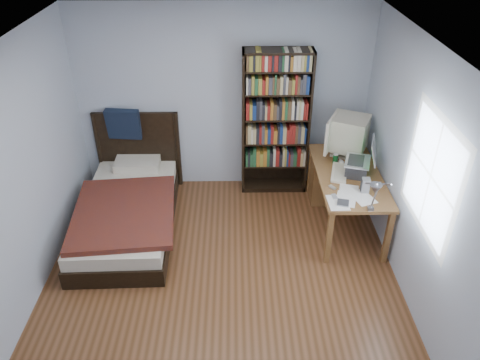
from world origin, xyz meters
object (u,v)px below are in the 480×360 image
at_px(crt_monitor, 347,134).
at_px(speaker, 365,185).
at_px(bed, 129,206).
at_px(keyboard, 339,173).
at_px(soda_can, 335,159).
at_px(desk, 339,178).
at_px(bookshelf, 276,124).
at_px(desk_lamp, 375,191).
at_px(laptop, 359,165).

relative_size(crt_monitor, speaker, 3.64).
bearing_deg(speaker, bed, 177.15).
xyz_separation_m(keyboard, bed, (-2.56, 0.05, -0.49)).
relative_size(speaker, soda_can, 1.46).
relative_size(keyboard, bed, 0.20).
xyz_separation_m(desk, bookshelf, (-0.81, 0.43, 0.57)).
relative_size(desk_lamp, bookshelf, 0.30).
xyz_separation_m(keyboard, bookshelf, (-0.70, 0.86, 0.24)).
distance_m(speaker, bookshelf, 1.55).
bearing_deg(bed, soda_can, 4.80).
distance_m(desk_lamp, bookshelf, 2.11).
relative_size(desk, desk_lamp, 2.59).
relative_size(laptop, soda_can, 3.96).
relative_size(desk, keyboard, 3.49).
relative_size(desk, bookshelf, 0.79).
height_order(keyboard, speaker, speaker).
height_order(speaker, bookshelf, bookshelf).
xyz_separation_m(laptop, bookshelf, (-0.91, 0.87, 0.13)).
bearing_deg(speaker, soda_can, 113.90).
bearing_deg(soda_can, desk_lamp, -87.00).
distance_m(crt_monitor, bed, 2.86).
bearing_deg(desk, bed, -171.95).
height_order(desk_lamp, soda_can, desk_lamp).
distance_m(laptop, desk_lamp, 1.16).
xyz_separation_m(crt_monitor, bed, (-2.72, -0.42, -0.78)).
distance_m(laptop, bed, 2.84).
distance_m(desk_lamp, bed, 3.02).
bearing_deg(desk, soda_can, -125.46).
distance_m(desk, desk_lamp, 1.72).
distance_m(desk, crt_monitor, 0.62).
relative_size(soda_can, bed, 0.05).
bearing_deg(desk_lamp, bookshelf, 111.49).
distance_m(crt_monitor, keyboard, 0.57).
bearing_deg(speaker, laptop, 95.12).
bearing_deg(laptop, bed, 178.90).
bearing_deg(bed, bookshelf, 23.56).
bearing_deg(bookshelf, soda_can, -40.53).
bearing_deg(desk_lamp, desk, 88.30).
xyz_separation_m(desk, speaker, (0.09, -0.81, 0.40)).
bearing_deg(bed, desk, 8.05).
xyz_separation_m(speaker, soda_can, (-0.21, 0.65, -0.03)).
bearing_deg(laptop, crt_monitor, 97.14).
bearing_deg(soda_can, bookshelf, 139.47).
height_order(desk, desk_lamp, desk_lamp).
height_order(laptop, bed, laptop).
distance_m(keyboard, bookshelf, 1.13).
height_order(crt_monitor, bookshelf, bookshelf).
bearing_deg(soda_can, bed, -175.20).
bearing_deg(keyboard, laptop, 13.34).
bearing_deg(bookshelf, bed, -156.44).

